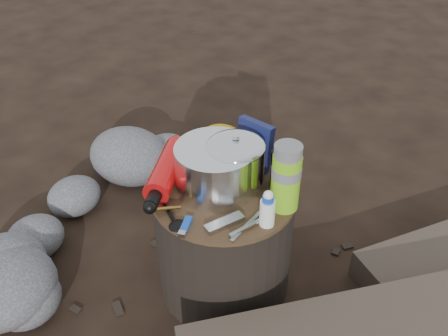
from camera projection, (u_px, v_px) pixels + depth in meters
The scene contains 15 objects.
ground at pixel (224, 283), 1.76m from camera, with size 60.00×60.00×0.00m, color black.
stump at pixel (224, 240), 1.65m from camera, with size 0.43×0.43×0.39m, color black.
rock_ring at pixel (120, 202), 1.94m from camera, with size 0.50×1.08×0.21m, color #55555A, non-canonical shape.
foil_windscreen at pixel (215, 169), 1.51m from camera, with size 0.24×0.24×0.14m, color white.
camping_pot at pixel (236, 163), 1.51m from camera, with size 0.17×0.17×0.17m, color silver.
fuel_bottle at pixel (167, 170), 1.56m from camera, with size 0.08×0.32×0.08m, color red, non-canonical shape.
thermos at pixel (286, 177), 1.42m from camera, with size 0.08×0.08×0.20m, color #80CE1B.
travel_mug at pixel (284, 168), 1.53m from camera, with size 0.08×0.08×0.12m, color black.
stuff_sack at pixel (223, 143), 1.65m from camera, with size 0.16×0.13×0.11m, color #E19B09.
food_pouch at pixel (254, 144), 1.60m from camera, with size 0.12×0.03×0.15m, color #141B4C.
lighter at pixel (186, 224), 1.41m from camera, with size 0.02×0.08×0.01m, color blue.
multitool at pixel (224, 223), 1.41m from camera, with size 0.03×0.11×0.02m, color #B8B9BD.
pot_grabber at pixel (246, 225), 1.41m from camera, with size 0.04×0.14×0.01m, color #B8B9BD, non-canonical shape.
spork at pixel (167, 209), 1.46m from camera, with size 0.04×0.17×0.01m, color black, non-canonical shape.
squeeze_bottle at pixel (267, 210), 1.39m from camera, with size 0.04×0.04×0.10m, color white.
Camera 1 is at (0.66, -1.00, 1.35)m, focal length 41.77 mm.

